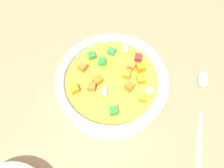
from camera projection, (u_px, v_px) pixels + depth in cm
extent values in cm
cube|color=#9E754F|center=(112.00, 91.00, 46.08)|extent=(140.00, 140.00, 2.00)
cylinder|color=white|center=(112.00, 85.00, 43.47)|extent=(20.94, 20.94, 3.90)
torus|color=white|center=(112.00, 79.00, 41.29)|extent=(21.40, 21.40, 1.72)
cylinder|color=gold|center=(112.00, 80.00, 41.57)|extent=(17.56, 17.56, 0.40)
cube|color=orange|center=(141.00, 79.00, 40.76)|extent=(1.44, 1.44, 1.06)
cube|color=orange|center=(92.00, 87.00, 39.91)|extent=(1.75, 1.75, 1.30)
cube|color=orange|center=(74.00, 89.00, 39.63)|extent=(1.68, 1.68, 1.41)
ellipsoid|color=beige|center=(104.00, 91.00, 39.73)|extent=(1.40, 2.04, 0.97)
cube|color=green|center=(112.00, 51.00, 43.73)|extent=(1.95, 1.95, 1.05)
cube|color=orange|center=(143.00, 98.00, 38.80)|extent=(1.88, 1.88, 1.50)
cube|color=#2E8A31|center=(113.00, 111.00, 37.71)|extent=(1.46, 1.46, 1.39)
cube|color=orange|center=(97.00, 79.00, 40.78)|extent=(1.89, 1.89, 1.14)
cube|color=orange|center=(127.00, 76.00, 40.84)|extent=(1.86, 1.86, 1.55)
ellipsoid|color=beige|center=(125.00, 49.00, 43.96)|extent=(1.43, 2.05, 1.17)
cube|color=orange|center=(129.00, 86.00, 39.75)|extent=(1.94, 1.94, 1.64)
cube|color=orange|center=(141.00, 68.00, 41.68)|extent=(1.49, 1.49, 1.53)
cube|color=green|center=(92.00, 55.00, 43.24)|extent=(1.52, 1.52, 1.12)
cube|color=orange|center=(83.00, 67.00, 41.78)|extent=(1.96, 1.96, 1.49)
cube|color=green|center=(102.00, 62.00, 42.55)|extent=(1.60, 1.60, 1.14)
cube|color=red|center=(138.00, 58.00, 42.94)|extent=(1.81, 1.81, 1.20)
ellipsoid|color=beige|center=(149.00, 90.00, 39.60)|extent=(2.27, 1.90, 1.25)
cube|color=orange|center=(131.00, 66.00, 42.02)|extent=(1.94, 1.94, 1.32)
cylinder|color=silver|center=(200.00, 145.00, 39.58)|extent=(6.24, 12.51, 0.65)
ellipsoid|color=silver|center=(203.00, 79.00, 45.71)|extent=(3.45, 4.29, 1.04)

